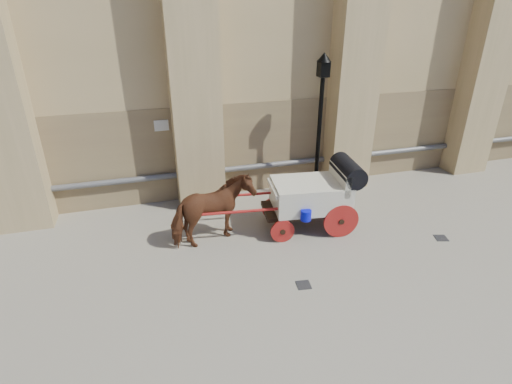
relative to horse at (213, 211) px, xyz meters
name	(u,v)px	position (x,y,z in m)	size (l,w,h in m)	color
ground	(265,260)	(1.05, -1.20, -0.91)	(90.00, 90.00, 0.00)	#706A5C
horse	(213,211)	(0.00, 0.00, 0.00)	(0.99, 2.16, 1.83)	brown
carriage	(316,193)	(2.88, 0.01, 0.15)	(4.60, 1.74, 1.96)	black
street_lamp	(319,125)	(3.66, 1.71, 1.51)	(0.42, 0.42, 4.53)	black
drain_grate_near	(304,285)	(1.61, -2.37, -0.91)	(0.32, 0.32, 0.01)	black
drain_grate_far	(441,238)	(5.97, -1.56, -0.91)	(0.32, 0.32, 0.01)	black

